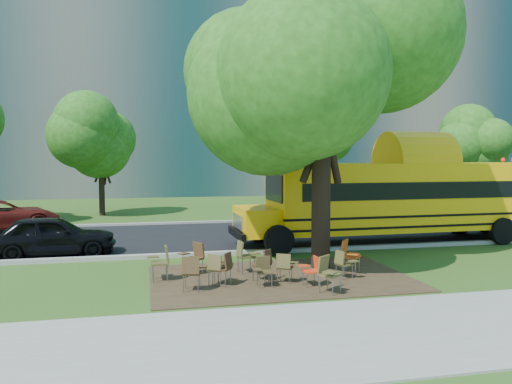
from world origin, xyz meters
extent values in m
plane|color=#2F4816|center=(0.00, 0.00, 0.00)|extent=(160.00, 160.00, 0.00)
cube|color=gray|center=(0.00, -5.00, 0.02)|extent=(60.00, 4.00, 0.04)
cube|color=#382819|center=(1.00, -0.50, 0.01)|extent=(7.00, 4.50, 0.03)
cube|color=black|center=(0.00, 7.00, 0.02)|extent=(80.00, 8.00, 0.04)
cube|color=gray|center=(0.00, 3.00, 0.07)|extent=(80.00, 0.25, 0.14)
cube|color=gray|center=(0.00, 11.10, 0.07)|extent=(80.00, 0.25, 0.14)
cube|color=#62625D|center=(-8.00, 36.00, 11.00)|extent=(38.00, 16.00, 22.00)
cube|color=#6D655B|center=(24.00, 38.00, 12.50)|extent=(30.00, 16.00, 25.00)
cylinder|color=black|center=(-5.00, 16.00, 1.75)|extent=(0.32, 0.32, 3.50)
sphere|color=#235012|center=(-5.00, 16.00, 4.22)|extent=(4.80, 4.80, 4.80)
cylinder|color=black|center=(8.00, 14.00, 2.10)|extent=(0.38, 0.38, 4.20)
sphere|color=#235012|center=(8.00, 14.00, 5.04)|extent=(5.60, 5.60, 5.60)
cylinder|color=black|center=(16.00, 13.00, 1.80)|extent=(0.34, 0.34, 3.60)
sphere|color=#235012|center=(16.00, 13.00, 4.35)|extent=(5.00, 5.00, 5.00)
cylinder|color=black|center=(2.51, 0.45, 2.36)|extent=(0.56, 0.56, 4.72)
sphere|color=#235012|center=(2.51, 0.45, 5.80)|extent=(7.20, 7.20, 7.20)
cube|color=#F5AD07|center=(7.61, 4.00, 1.82)|extent=(11.36, 2.87, 2.52)
cube|color=black|center=(7.92, 4.01, 2.11)|extent=(10.75, 2.90, 0.62)
cube|color=#F5AD07|center=(1.32, 3.83, 1.03)|extent=(1.40, 2.29, 0.98)
cube|color=black|center=(7.61, 4.00, 1.18)|extent=(11.38, 2.90, 0.08)
cube|color=black|center=(7.61, 4.00, 0.80)|extent=(11.38, 2.90, 0.08)
cylinder|color=black|center=(1.79, 2.56, 0.51)|extent=(1.03, 0.34, 1.03)
cylinder|color=black|center=(1.72, 5.13, 0.51)|extent=(1.03, 0.34, 1.03)
cylinder|color=black|center=(10.62, 2.80, 0.51)|extent=(1.03, 0.34, 1.03)
cylinder|color=black|center=(10.55, 5.36, 0.51)|extent=(1.03, 0.34, 1.03)
cylinder|color=black|center=(11.99, 5.40, 0.51)|extent=(1.03, 0.34, 1.03)
cube|color=#463019|center=(-1.49, -1.36, 0.47)|extent=(0.52, 0.50, 0.05)
cube|color=#463019|center=(-1.53, -1.54, 0.70)|extent=(0.43, 0.19, 0.42)
cube|color=#463019|center=(-1.21, -1.27, 0.60)|extent=(0.29, 0.34, 0.03)
cylinder|color=slate|center=(-1.62, -1.15, 0.24)|extent=(0.03, 0.03, 0.47)
cylinder|color=slate|center=(-1.36, -1.57, 0.24)|extent=(0.03, 0.03, 0.47)
cube|color=brown|center=(-0.79, -0.94, 0.43)|extent=(0.55, 0.55, 0.05)
cube|color=brown|center=(-0.89, -1.08, 0.64)|extent=(0.37, 0.29, 0.39)
cube|color=brown|center=(-0.53, -0.96, 0.55)|extent=(0.33, 0.34, 0.03)
cylinder|color=slate|center=(-0.83, -0.71, 0.22)|extent=(0.02, 0.02, 0.43)
cylinder|color=slate|center=(-0.75, -1.17, 0.22)|extent=(0.02, 0.02, 0.43)
cube|color=#3E2916|center=(-0.69, -1.00, 0.46)|extent=(0.57, 0.58, 0.05)
cube|color=#3E2916|center=(-0.54, -1.10, 0.68)|extent=(0.30, 0.40, 0.41)
cube|color=#3E2916|center=(-0.68, -0.72, 0.58)|extent=(0.36, 0.34, 0.03)
cylinder|color=slate|center=(-0.93, -1.06, 0.23)|extent=(0.02, 0.02, 0.46)
cylinder|color=slate|center=(-0.45, -0.95, 0.23)|extent=(0.02, 0.02, 0.46)
cube|color=#483C1F|center=(0.34, -1.39, 0.41)|extent=(0.38, 0.36, 0.05)
cube|color=#483C1F|center=(0.35, -1.22, 0.61)|extent=(0.36, 0.09, 0.36)
cube|color=#483C1F|center=(0.13, -1.51, 0.52)|extent=(0.20, 0.25, 0.03)
cylinder|color=slate|center=(0.50, -1.54, 0.20)|extent=(0.02, 0.02, 0.41)
cylinder|color=slate|center=(0.19, -1.23, 0.20)|extent=(0.02, 0.02, 0.41)
cube|color=#4F4522|center=(0.96, -1.07, 0.42)|extent=(0.52, 0.52, 0.05)
cube|color=#4F4522|center=(0.89, -1.22, 0.63)|extent=(0.37, 0.25, 0.38)
cube|color=#4F4522|center=(1.22, -1.06, 0.53)|extent=(0.30, 0.33, 0.03)
cylinder|color=slate|center=(0.90, -0.86, 0.21)|extent=(0.02, 0.02, 0.42)
cylinder|color=slate|center=(1.03, -1.29, 0.21)|extent=(0.02, 0.02, 0.42)
cube|color=brown|center=(1.76, -2.30, 0.48)|extent=(0.61, 0.61, 0.05)
cube|color=brown|center=(1.64, -2.14, 0.71)|extent=(0.40, 0.34, 0.43)
cube|color=brown|center=(1.65, -2.57, 0.60)|extent=(0.37, 0.38, 0.03)
cylinder|color=slate|center=(2.01, -2.33, 0.24)|extent=(0.03, 0.03, 0.48)
cylinder|color=slate|center=(1.51, -2.26, 0.24)|extent=(0.03, 0.03, 0.48)
cube|color=red|center=(1.51, -1.58, 0.41)|extent=(0.37, 0.39, 0.05)
cube|color=red|center=(1.67, -1.58, 0.61)|extent=(0.10, 0.37, 0.36)
cube|color=red|center=(1.38, -1.37, 0.52)|extent=(0.26, 0.21, 0.03)
cylinder|color=slate|center=(1.36, -1.74, 0.20)|extent=(0.02, 0.02, 0.41)
cylinder|color=slate|center=(1.66, -1.42, 0.20)|extent=(0.02, 0.02, 0.41)
cube|color=brown|center=(2.67, -0.97, 0.41)|extent=(0.46, 0.47, 0.05)
cube|color=brown|center=(2.52, -1.01, 0.61)|extent=(0.19, 0.37, 0.37)
cube|color=brown|center=(2.86, -1.14, 0.52)|extent=(0.30, 0.27, 0.03)
cylinder|color=slate|center=(2.78, -0.77, 0.20)|extent=(0.02, 0.02, 0.41)
cylinder|color=slate|center=(2.57, -1.16, 0.20)|extent=(0.02, 0.02, 0.41)
cube|color=#4D4621|center=(-2.23, -0.15, 0.49)|extent=(0.45, 0.48, 0.05)
cube|color=#4D4621|center=(-2.03, -0.14, 0.73)|extent=(0.12, 0.44, 0.44)
cube|color=#4D4621|center=(-2.39, 0.10, 0.62)|extent=(0.32, 0.25, 0.03)
cylinder|color=slate|center=(-2.41, -0.34, 0.25)|extent=(0.03, 0.03, 0.49)
cylinder|color=slate|center=(-2.05, 0.04, 0.25)|extent=(0.03, 0.03, 0.49)
cube|color=#4F331C|center=(-1.28, 0.39, 0.47)|extent=(0.59, 0.60, 0.05)
cube|color=#4F331C|center=(-1.12, 0.50, 0.70)|extent=(0.32, 0.40, 0.42)
cube|color=#4F331C|center=(-1.54, 0.51, 0.60)|extent=(0.37, 0.36, 0.03)
cylinder|color=slate|center=(-1.32, 0.14, 0.24)|extent=(0.03, 0.03, 0.47)
cylinder|color=slate|center=(-1.23, 0.64, 0.24)|extent=(0.03, 0.03, 0.47)
cube|color=brown|center=(0.20, 0.24, 0.49)|extent=(0.49, 0.51, 0.05)
cube|color=brown|center=(0.01, 0.21, 0.73)|extent=(0.16, 0.45, 0.44)
cube|color=brown|center=(0.39, 0.00, 0.62)|extent=(0.34, 0.28, 0.03)
cylinder|color=slate|center=(0.36, 0.45, 0.24)|extent=(0.03, 0.03, 0.49)
cylinder|color=slate|center=(0.05, 0.03, 0.24)|extent=(0.03, 0.03, 0.49)
cube|color=#4B2C1B|center=(0.43, -0.73, 0.45)|extent=(0.57, 0.58, 0.05)
cube|color=#4B2C1B|center=(0.57, -0.85, 0.67)|extent=(0.33, 0.37, 0.40)
cube|color=#4B2C1B|center=(0.47, -0.46, 0.57)|extent=(0.36, 0.35, 0.03)
cylinder|color=slate|center=(0.19, -0.75, 0.22)|extent=(0.02, 0.02, 0.45)
cylinder|color=slate|center=(0.67, -0.71, 0.22)|extent=(0.02, 0.02, 0.45)
cube|color=#C54D15|center=(3.10, -0.44, 0.50)|extent=(0.64, 0.64, 0.06)
cube|color=#C54D15|center=(2.95, -0.31, 0.74)|extent=(0.37, 0.41, 0.45)
cube|color=#C54D15|center=(3.04, -0.74, 0.63)|extent=(0.40, 0.39, 0.03)
cylinder|color=slate|center=(3.36, -0.42, 0.25)|extent=(0.03, 0.03, 0.50)
cylinder|color=slate|center=(2.83, -0.46, 0.25)|extent=(0.03, 0.03, 0.50)
imported|color=black|center=(-5.62, 4.08, 0.69)|extent=(4.16, 1.90, 1.38)
imported|color=#4F120D|center=(-8.95, 10.80, 0.69)|extent=(5.44, 3.73, 1.38)
camera|label=1|loc=(-2.56, -13.48, 3.31)|focal=35.00mm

